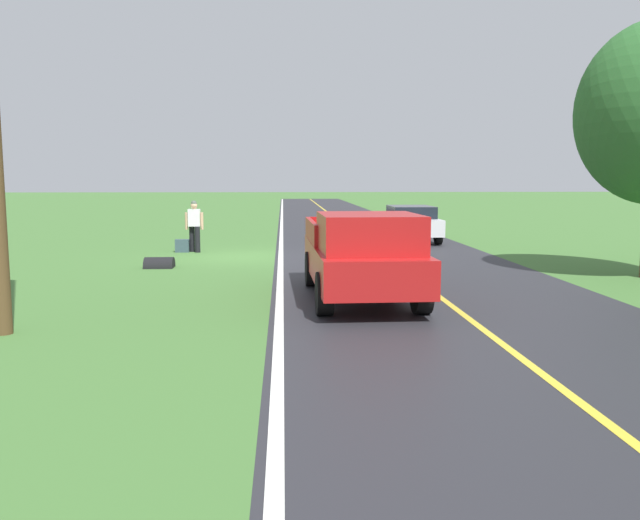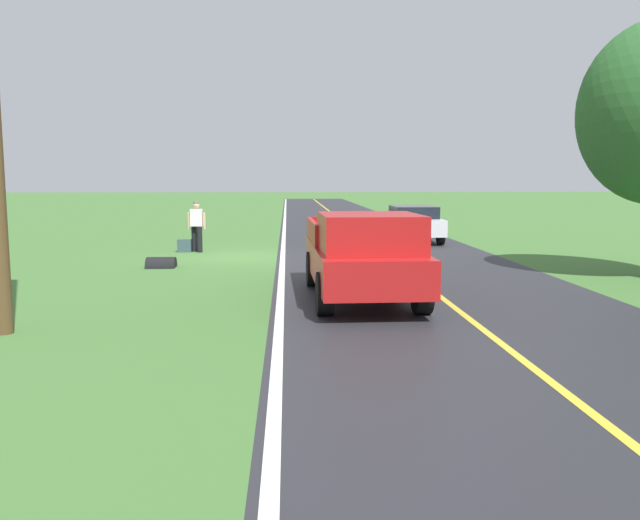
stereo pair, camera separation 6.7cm
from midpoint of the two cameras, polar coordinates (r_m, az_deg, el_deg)
name	(u,v)px [view 2 (the right image)]	position (r m, az deg, el deg)	size (l,w,h in m)	color
ground_plane	(243,257)	(20.96, -6.65, 0.28)	(200.00, 200.00, 0.00)	#427033
road_surface	(387,256)	(21.16, 6.00, 0.36)	(7.12, 120.00, 0.00)	#28282D
lane_edge_line	(283,256)	(20.91, -3.19, 0.32)	(0.16, 117.60, 0.00)	silver
lane_centre_line	(387,256)	(21.16, 6.00, 0.37)	(0.14, 117.60, 0.00)	gold
hitchhiker_walking	(197,223)	(22.52, -10.66, 3.19)	(0.62, 0.51, 1.75)	black
suitcase_carried	(184,246)	(22.57, -11.70, 1.23)	(0.20, 0.46, 0.44)	#384C56
pickup_truck_passing	(363,254)	(13.30, 3.93, 0.57)	(2.20, 5.45, 1.82)	#B21919
sedan_near_oncoming	(412,222)	(26.25, 8.16, 3.29)	(1.98, 4.43, 1.41)	silver
drainage_culvert	(161,268)	(18.83, -13.62, -0.65)	(0.60, 0.60, 0.80)	black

